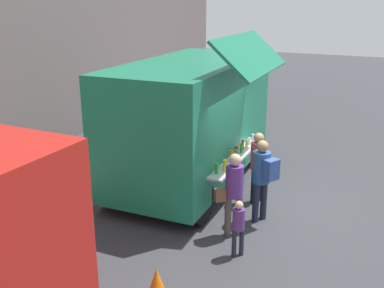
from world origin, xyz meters
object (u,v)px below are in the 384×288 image
traffic_cone_orange (157,284)px  trash_bin (181,117)px  food_truck_main (192,118)px  customer_mid_with_backpack (263,173)px  child_near_queue (238,223)px  customer_rear_waiting (233,188)px  customer_front_ordering (258,161)px

traffic_cone_orange → trash_bin: trash_bin is taller
food_truck_main → customer_mid_with_backpack: size_ratio=3.08×
traffic_cone_orange → child_near_queue: size_ratio=0.50×
customer_rear_waiting → traffic_cone_orange: bearing=134.8°
trash_bin → customer_rear_waiting: size_ratio=0.59×
customer_front_ordering → customer_mid_with_backpack: 0.95m
customer_front_ordering → customer_mid_with_backpack: size_ratio=0.94×
trash_bin → child_near_queue: size_ratio=0.91×
customer_front_ordering → customer_rear_waiting: size_ratio=0.98×
food_truck_main → customer_mid_with_backpack: (-1.36, -2.25, -0.58)m
customer_rear_waiting → trash_bin: bearing=-2.0°
customer_front_ordering → traffic_cone_orange: bearing=104.4°
food_truck_main → child_near_queue: size_ratio=5.01×
traffic_cone_orange → customer_mid_with_backpack: customer_mid_with_backpack is taller
trash_bin → child_near_queue: child_near_queue is taller
food_truck_main → customer_rear_waiting: size_ratio=3.21×
trash_bin → customer_rear_waiting: customer_rear_waiting is taller
customer_front_ordering → child_near_queue: (-2.36, -0.40, -0.34)m
child_near_queue → customer_mid_with_backpack: bearing=-38.1°
customer_mid_with_backpack → child_near_queue: size_ratio=1.63×
traffic_cone_orange → trash_bin: bearing=24.4°
customer_rear_waiting → customer_mid_with_backpack: bearing=-59.3°
trash_bin → customer_front_ordering: bearing=-136.6°
traffic_cone_orange → child_near_queue: (1.74, -0.72, 0.38)m
trash_bin → child_near_queue: 8.21m
customer_front_ordering → customer_rear_waiting: 1.68m
customer_mid_with_backpack → child_near_queue: customer_mid_with_backpack is taller
traffic_cone_orange → customer_front_ordering: size_ratio=0.33×
customer_mid_with_backpack → child_near_queue: 1.55m
food_truck_main → customer_front_ordering: food_truck_main is taller
traffic_cone_orange → customer_mid_with_backpack: (3.22, -0.70, 0.82)m
customer_mid_with_backpack → trash_bin: bearing=-21.3°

